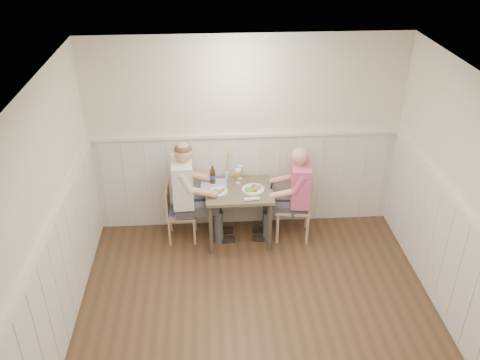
{
  "coord_description": "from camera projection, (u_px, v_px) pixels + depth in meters",
  "views": [
    {
      "loc": [
        -0.48,
        -3.64,
        4.02
      ],
      "look_at": [
        -0.12,
        1.64,
        1.0
      ],
      "focal_mm": 38.0,
      "sensor_mm": 36.0,
      "label": 1
    }
  ],
  "objects": [
    {
      "name": "ground_plane",
      "position": [
        262.0,
        344.0,
        5.18
      ],
      "size": [
        4.5,
        4.5,
        0.0
      ],
      "primitive_type": "plane",
      "color": "#45311E"
    },
    {
      "name": "man_in_pink",
      "position": [
        296.0,
        201.0,
        6.51
      ],
      "size": [
        0.65,
        0.45,
        1.34
      ],
      "color": "#3F3F47",
      "rests_on": "ground"
    },
    {
      "name": "beer_bottle",
      "position": [
        213.0,
        176.0,
        6.47
      ],
      "size": [
        0.07,
        0.07,
        0.25
      ],
      "color": "#312212",
      "rests_on": "dining_table"
    },
    {
      "name": "rolled_napkin",
      "position": [
        252.0,
        199.0,
        6.15
      ],
      "size": [
        0.19,
        0.06,
        0.04
      ],
      "color": "white",
      "rests_on": "dining_table"
    },
    {
      "name": "plate_man",
      "position": [
        252.0,
        189.0,
        6.36
      ],
      "size": [
        0.28,
        0.28,
        0.07
      ],
      "color": "white",
      "rests_on": "dining_table"
    },
    {
      "name": "room_shell",
      "position": [
        266.0,
        221.0,
        4.42
      ],
      "size": [
        4.04,
        4.54,
        2.6
      ],
      "color": "silver",
      "rests_on": "ground"
    },
    {
      "name": "diner_cream",
      "position": [
        187.0,
        201.0,
        6.43
      ],
      "size": [
        0.68,
        0.47,
        1.44
      ],
      "color": "#3F3F47",
      "rests_on": "ground"
    },
    {
      "name": "beer_glass_b",
      "position": [
        238.0,
        174.0,
        6.46
      ],
      "size": [
        0.08,
        0.08,
        0.2
      ],
      "color": "silver",
      "rests_on": "dining_table"
    },
    {
      "name": "beer_glass_a",
      "position": [
        240.0,
        170.0,
        6.56
      ],
      "size": [
        0.08,
        0.08,
        0.19
      ],
      "color": "silver",
      "rests_on": "dining_table"
    },
    {
      "name": "grass_vase",
      "position": [
        227.0,
        165.0,
        6.55
      ],
      "size": [
        0.05,
        0.05,
        0.44
      ],
      "color": "silver",
      "rests_on": "dining_table"
    },
    {
      "name": "plate_diner",
      "position": [
        218.0,
        191.0,
        6.32
      ],
      "size": [
        0.23,
        0.23,
        0.06
      ],
      "color": "white",
      "rests_on": "dining_table"
    },
    {
      "name": "chair_right",
      "position": [
        298.0,
        202.0,
        6.57
      ],
      "size": [
        0.51,
        0.51,
        0.95
      ],
      "color": "#9E8765",
      "rests_on": "ground"
    },
    {
      "name": "wainscot",
      "position": [
        257.0,
        249.0,
        5.43
      ],
      "size": [
        4.0,
        4.49,
        1.34
      ],
      "color": "silver",
      "rests_on": "ground"
    },
    {
      "name": "gingham_mat",
      "position": [
        214.0,
        184.0,
        6.51
      ],
      "size": [
        0.33,
        0.27,
        0.01
      ],
      "color": "#515DAC",
      "rests_on": "dining_table"
    },
    {
      "name": "dining_table",
      "position": [
        239.0,
        197.0,
        6.45
      ],
      "size": [
        0.84,
        0.7,
        0.75
      ],
      "color": "#483E2C",
      "rests_on": "ground"
    },
    {
      "name": "chair_left",
      "position": [
        178.0,
        210.0,
        6.56
      ],
      "size": [
        0.38,
        0.38,
        0.79
      ],
      "color": "#9E8765",
      "rests_on": "ground"
    }
  ]
}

